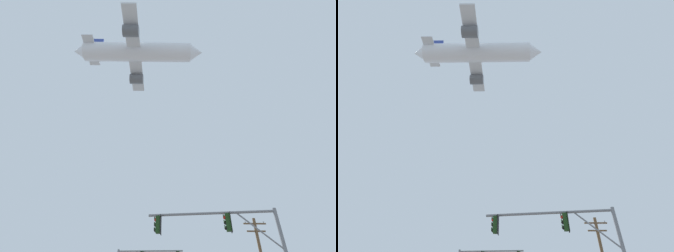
% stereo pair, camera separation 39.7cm
% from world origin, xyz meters
% --- Properties ---
extents(signal_pole_near, '(7.07, 1.21, 5.94)m').
position_xyz_m(signal_pole_near, '(3.20, 6.61, 4.53)').
color(signal_pole_near, slate).
rests_on(signal_pole_near, ground).
extents(airplane, '(23.32, 18.02, 6.39)m').
position_xyz_m(airplane, '(-5.34, 19.21, 38.38)').
color(airplane, white).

